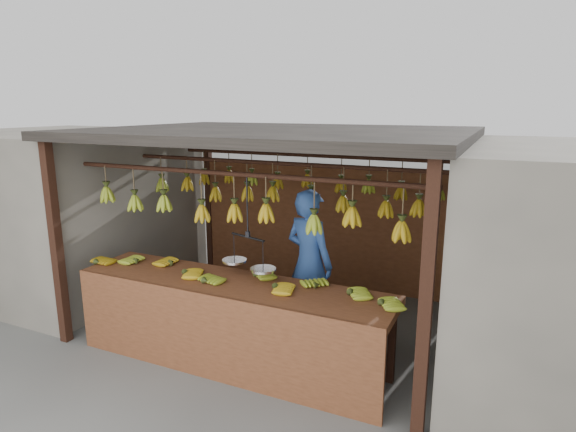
% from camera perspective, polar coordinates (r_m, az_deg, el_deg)
% --- Properties ---
extents(ground, '(80.00, 80.00, 0.00)m').
position_cam_1_polar(ground, '(6.24, -1.19, -12.29)').
color(ground, '#5B5B57').
extents(stall, '(4.30, 3.30, 2.40)m').
position_cam_1_polar(stall, '(5.98, 0.12, 6.34)').
color(stall, black).
rests_on(stall, ground).
extents(neighbor_left, '(3.00, 3.00, 2.30)m').
position_cam_1_polar(neighbor_left, '(8.06, -24.89, 0.94)').
color(neighbor_left, slate).
rests_on(neighbor_left, ground).
extents(counter, '(3.45, 0.77, 0.96)m').
position_cam_1_polar(counter, '(4.97, -7.42, -10.27)').
color(counter, brown).
rests_on(counter, ground).
extents(hanging_bananas, '(3.57, 2.23, 0.39)m').
position_cam_1_polar(hanging_bananas, '(5.74, -1.38, 2.43)').
color(hanging_bananas, '#92A523').
rests_on(hanging_bananas, ground).
extents(balance_scale, '(0.65, 0.37, 0.94)m').
position_cam_1_polar(balance_scale, '(4.93, -4.73, -5.17)').
color(balance_scale, black).
rests_on(balance_scale, ground).
extents(vendor, '(0.74, 0.60, 1.75)m').
position_cam_1_polar(vendor, '(5.63, 2.53, -5.56)').
color(vendor, '#3359A5').
rests_on(vendor, ground).
extents(bag_bundles, '(0.08, 0.26, 1.24)m').
position_cam_1_polar(bag_bundles, '(6.65, 19.34, -2.45)').
color(bag_bundles, '#1426BF').
rests_on(bag_bundles, ground).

